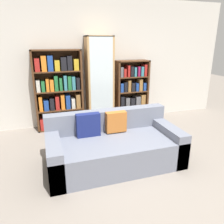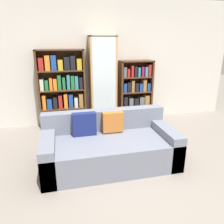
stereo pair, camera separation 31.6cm
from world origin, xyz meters
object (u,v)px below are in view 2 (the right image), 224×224
(bookshelf_left, at_px, (62,91))
(wine_bottle, at_px, (129,129))
(bookshelf_right, at_px, (135,93))
(couch, at_px, (109,146))
(display_cabinet, at_px, (103,82))

(bookshelf_left, distance_m, wine_bottle, 1.64)
(bookshelf_right, bearing_deg, wine_bottle, -115.89)
(bookshelf_left, bearing_deg, bookshelf_right, 0.01)
(couch, height_order, bookshelf_right, bookshelf_right)
(bookshelf_left, relative_size, bookshelf_right, 1.18)
(bookshelf_left, xyz_separation_m, display_cabinet, (0.88, -0.02, 0.17))
(bookshelf_left, bearing_deg, wine_bottle, -35.11)
(bookshelf_left, xyz_separation_m, wine_bottle, (1.23, -0.87, -0.64))
(display_cabinet, xyz_separation_m, bookshelf_right, (0.77, 0.02, -0.30))
(display_cabinet, xyz_separation_m, wine_bottle, (0.35, -0.85, -0.82))
(display_cabinet, bearing_deg, wine_bottle, -67.38)
(display_cabinet, height_order, bookshelf_right, display_cabinet)
(bookshelf_left, height_order, bookshelf_right, bookshelf_left)
(couch, xyz_separation_m, bookshelf_right, (1.02, 1.73, 0.38))
(couch, bearing_deg, display_cabinet, 81.79)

